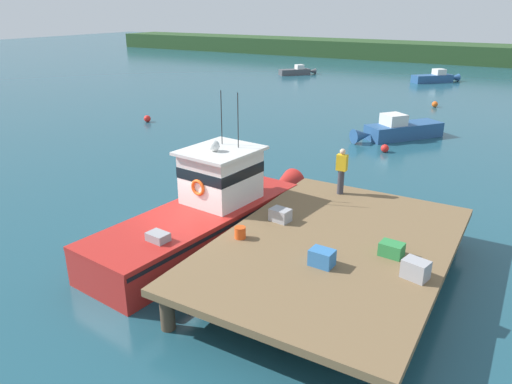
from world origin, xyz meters
name	(u,v)px	position (x,y,z in m)	size (l,w,h in m)	color
ground_plane	(197,242)	(0.00, 0.00, 0.00)	(200.00, 200.00, 0.00)	#1E4C5B
dock	(334,247)	(4.80, 0.00, 1.07)	(6.00, 9.00, 1.20)	#4C3D2D
main_fishing_boat	(210,211)	(0.26, 0.40, 1.01)	(3.37, 9.94, 4.80)	red
crate_stack_near_edge	(392,249)	(6.38, 0.08, 1.38)	(0.60, 0.44, 0.37)	#2D8442
crate_single_by_cleat	(280,215)	(2.82, 0.55, 1.40)	(0.60, 0.44, 0.39)	#9E9EA3
crate_stack_mid_dock	(322,258)	(4.99, -1.33, 1.42)	(0.60, 0.44, 0.43)	#3370B2
crate_single_far	(416,269)	(7.19, -0.75, 1.44)	(0.60, 0.44, 0.47)	#9E9EA3
bait_bucket	(240,233)	(2.38, -1.07, 1.37)	(0.32, 0.32, 0.34)	#E04C19
deckhand_by_the_boat	(341,170)	(3.56, 3.66, 2.06)	(0.36, 0.22, 1.63)	#383842
moored_boat_near_channel	(398,130)	(2.14, 16.80, 0.51)	(4.46, 5.39, 1.49)	#285184
moored_boat_off_the_point	(297,71)	(-15.27, 39.10, 0.38)	(3.47, 3.86, 1.10)	#4C4C51
moored_boat_far_left	(435,78)	(-0.60, 41.12, 0.45)	(4.34, 4.45, 1.32)	#285184
mooring_buoy_outer	(147,119)	(-13.59, 12.57, 0.23)	(0.46, 0.46, 0.46)	red
mooring_buoy_spare_mooring	(385,148)	(2.33, 13.58, 0.21)	(0.42, 0.42, 0.42)	red
mooring_buoy_channel_marker	(435,104)	(2.08, 27.69, 0.23)	(0.45, 0.45, 0.45)	#EA5B19
far_shoreline	(473,54)	(0.00, 62.00, 1.20)	(120.00, 8.00, 2.40)	#284723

